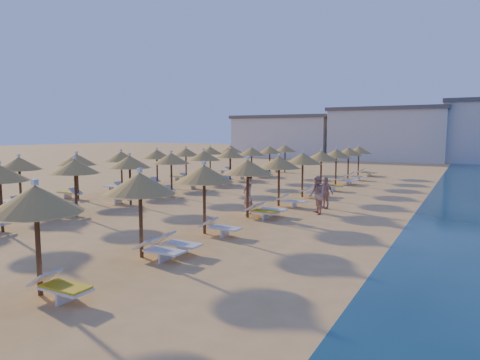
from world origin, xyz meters
The scene contains 9 objects.
ground centered at (0.00, 0.00, 0.00)m, with size 220.00×220.00×0.00m, color tan.
hotel_blocks centered at (2.59, 46.53, 3.70)m, with size 45.99×9.68×8.10m.
parasol_row_east centered at (3.37, 4.36, 2.27)m, with size 2.37×38.06×2.79m.
parasol_row_west centered at (-3.70, 4.36, 2.27)m, with size 2.37×38.06×2.79m.
parasol_row_inland centered at (-7.75, 6.14, 2.27)m, with size 2.37×27.36×2.79m.
loungers centered at (-1.69, 4.62, 0.34)m, with size 14.14×37.20×0.66m.
beachgoer_a centered at (3.07, 1.39, 0.92)m, with size 0.67×0.44×1.83m, color tan.
beachgoer_c centered at (5.77, 4.77, 0.82)m, with size 0.96×0.40×1.63m, color tan.
beachgoer_b centered at (5.87, 3.13, 0.91)m, with size 0.88×0.69×1.82m, color tan.
Camera 1 is at (12.28, -16.30, 3.88)m, focal length 32.00 mm.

